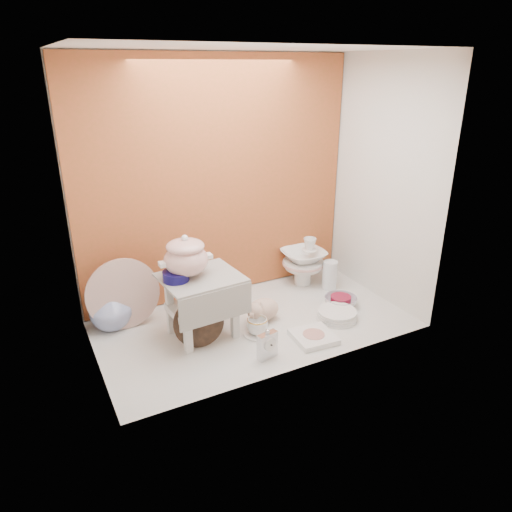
# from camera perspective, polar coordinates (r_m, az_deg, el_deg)

# --- Properties ---
(ground) EXTENTS (1.80, 1.80, 0.00)m
(ground) POSITION_cam_1_polar(r_m,az_deg,el_deg) (2.84, -0.17, -8.07)
(ground) COLOR silver
(ground) RESTS_ON ground
(niche_shell) EXTENTS (1.86, 1.03, 1.53)m
(niche_shell) POSITION_cam_1_polar(r_m,az_deg,el_deg) (2.67, -2.01, 11.29)
(niche_shell) COLOR #B04F2C
(niche_shell) RESTS_ON ground
(step_stool) EXTENTS (0.45, 0.39, 0.36)m
(step_stool) POSITION_cam_1_polar(r_m,az_deg,el_deg) (2.67, -6.49, -5.97)
(step_stool) COLOR silver
(step_stool) RESTS_ON ground
(soup_tureen) EXTENTS (0.36, 0.36, 0.24)m
(soup_tureen) POSITION_cam_1_polar(r_m,az_deg,el_deg) (2.55, -8.42, 0.02)
(soup_tureen) COLOR white
(soup_tureen) RESTS_ON step_stool
(cobalt_bowl) EXTENTS (0.17, 0.17, 0.05)m
(cobalt_bowl) POSITION_cam_1_polar(r_m,az_deg,el_deg) (2.55, -9.59, -2.37)
(cobalt_bowl) COLOR #0D0946
(cobalt_bowl) RESTS_ON step_stool
(floral_platter) EXTENTS (0.42, 0.07, 0.42)m
(floral_platter) POSITION_cam_1_polar(r_m,az_deg,el_deg) (2.82, -15.63, -4.43)
(floral_platter) COLOR white
(floral_platter) RESTS_ON ground
(blue_white_vase) EXTENTS (0.25, 0.25, 0.25)m
(blue_white_vase) POSITION_cam_1_polar(r_m,az_deg,el_deg) (2.88, -17.07, -5.93)
(blue_white_vase) COLOR white
(blue_white_vase) RESTS_ON ground
(lacquer_tray) EXTENTS (0.28, 0.11, 0.27)m
(lacquer_tray) POSITION_cam_1_polar(r_m,az_deg,el_deg) (2.60, -6.87, -7.93)
(lacquer_tray) COLOR black
(lacquer_tray) RESTS_ON ground
(mantel_clock) EXTENTS (0.12, 0.06, 0.17)m
(mantel_clock) POSITION_cam_1_polar(r_m,az_deg,el_deg) (2.50, 1.37, -10.50)
(mantel_clock) COLOR silver
(mantel_clock) RESTS_ON ground
(plush_pig) EXTENTS (0.28, 0.21, 0.15)m
(plush_pig) POSITION_cam_1_polar(r_m,az_deg,el_deg) (2.84, 0.86, -6.39)
(plush_pig) COLOR #CAA58F
(plush_pig) RESTS_ON ground
(teacup_saucer) EXTENTS (0.20, 0.20, 0.01)m
(teacup_saucer) POSITION_cam_1_polar(r_m,az_deg,el_deg) (2.73, 0.17, -9.34)
(teacup_saucer) COLOR white
(teacup_saucer) RESTS_ON ground
(gold_rim_teacup) EXTENTS (0.12, 0.12, 0.09)m
(gold_rim_teacup) POSITION_cam_1_polar(r_m,az_deg,el_deg) (2.70, 0.17, -8.39)
(gold_rim_teacup) COLOR white
(gold_rim_teacup) RESTS_ON teacup_saucer
(lattice_dish) EXTENTS (0.24, 0.24, 0.03)m
(lattice_dish) POSITION_cam_1_polar(r_m,az_deg,el_deg) (2.71, 6.92, -9.59)
(lattice_dish) COLOR white
(lattice_dish) RESTS_ON ground
(dinner_plate_stack) EXTENTS (0.30, 0.30, 0.06)m
(dinner_plate_stack) POSITION_cam_1_polar(r_m,az_deg,el_deg) (2.91, 9.69, -6.95)
(dinner_plate_stack) COLOR white
(dinner_plate_stack) RESTS_ON ground
(crystal_bowl) EXTENTS (0.24, 0.24, 0.06)m
(crystal_bowl) POSITION_cam_1_polar(r_m,az_deg,el_deg) (3.06, 10.10, -5.41)
(crystal_bowl) COLOR silver
(crystal_bowl) RESTS_ON ground
(clear_glass_vase) EXTENTS (0.12, 0.12, 0.20)m
(clear_glass_vase) POSITION_cam_1_polar(r_m,az_deg,el_deg) (3.26, 8.83, -2.27)
(clear_glass_vase) COLOR silver
(clear_glass_vase) RESTS_ON ground
(porcelain_tower) EXTENTS (0.33, 0.33, 0.33)m
(porcelain_tower) POSITION_cam_1_polar(r_m,az_deg,el_deg) (3.29, 5.69, -0.63)
(porcelain_tower) COLOR white
(porcelain_tower) RESTS_ON ground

